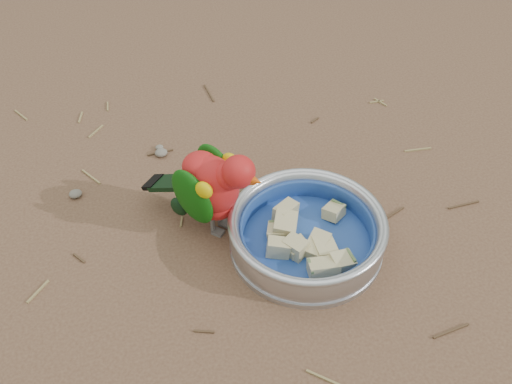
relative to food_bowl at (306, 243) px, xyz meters
name	(u,v)px	position (x,y,z in m)	size (l,w,h in m)	color
ground	(271,232)	(-0.04, 0.04, -0.01)	(60.00, 60.00, 0.00)	brown
food_bowl	(306,243)	(0.00, 0.00, 0.00)	(0.24, 0.24, 0.02)	#B2B2BA
bowl_wall	(307,230)	(0.00, 0.00, 0.03)	(0.24, 0.24, 0.04)	#B2B2BA
fruit_wedges	(307,233)	(0.00, 0.00, 0.02)	(0.14, 0.14, 0.03)	tan
lory_parrot	(212,191)	(-0.13, 0.08, 0.07)	(0.09, 0.20, 0.16)	red
ground_debris	(234,211)	(-0.09, 0.11, -0.01)	(0.90, 0.80, 0.01)	olive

